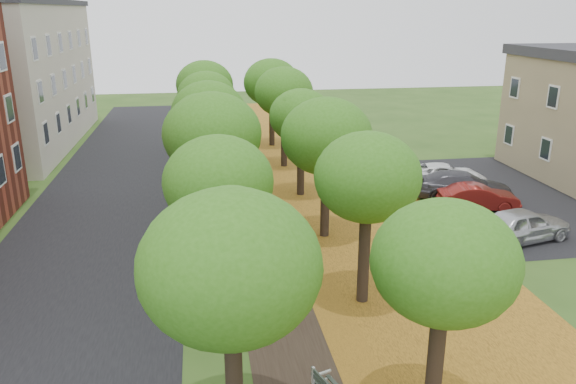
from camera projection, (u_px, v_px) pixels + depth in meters
name	position (u px, v px, depth m)	size (l,w,h in m)	color
street_asphalt	(101.00, 224.00, 26.47)	(8.00, 70.00, 0.01)	black
footpath	(259.00, 215.00, 27.59)	(3.20, 70.00, 0.01)	black
leaf_verge	(358.00, 210.00, 28.34)	(7.50, 70.00, 0.01)	#B87B22
parking_lot	(504.00, 196.00, 30.56)	(9.00, 16.00, 0.01)	black
tree_row_west	(211.00, 127.00, 25.89)	(3.75, 33.75, 6.10)	black
tree_row_east	(312.00, 124.00, 26.61)	(3.75, 33.75, 6.10)	black
car_silver	(523.00, 225.00, 24.36)	(1.76, 4.38, 1.49)	silver
car_red	(478.00, 197.00, 28.22)	(1.38, 3.94, 1.30)	maroon
car_grey	(463.00, 186.00, 29.78)	(2.07, 5.10, 1.48)	#39383E
car_white	(445.00, 175.00, 32.00)	(2.16, 4.69, 1.30)	white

